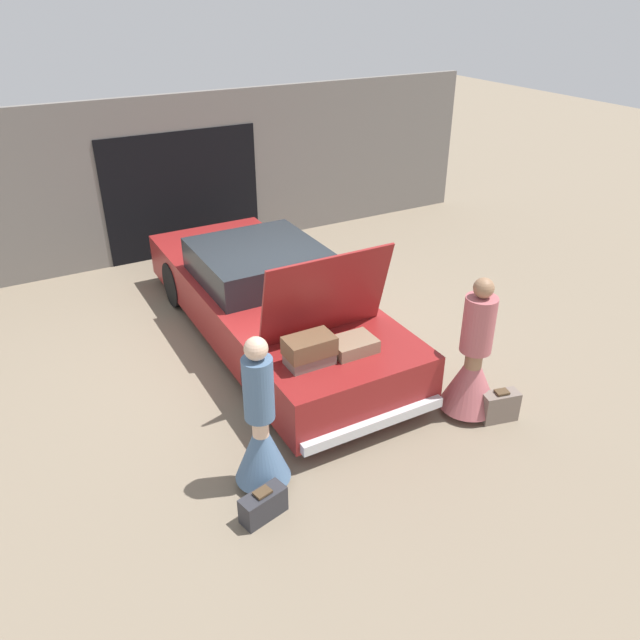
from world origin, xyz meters
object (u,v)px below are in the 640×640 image
object	(u,v)px
car	(269,300)
person_right	(473,367)
suitcase_beside_right_person	(500,406)
suitcase_beside_left_person	(263,505)
person_left	(261,434)

from	to	relation	value
car	person_right	size ratio (longest dim) A/B	3.10
person_right	suitcase_beside_right_person	xyz separation A→B (m)	(0.20, -0.30, -0.43)
suitcase_beside_left_person	suitcase_beside_right_person	size ratio (longest dim) A/B	1.07
person_left	suitcase_beside_left_person	distance (m)	0.65
person_right	suitcase_beside_left_person	world-z (taller)	person_right
person_left	suitcase_beside_right_person	world-z (taller)	person_left
person_left	person_right	distance (m)	2.59
person_right	suitcase_beside_right_person	world-z (taller)	person_right
person_right	suitcase_beside_right_person	size ratio (longest dim) A/B	3.77
person_left	suitcase_beside_right_person	distance (m)	2.85
car	suitcase_beside_right_person	distance (m)	3.37
car	person_left	world-z (taller)	car
car	person_left	distance (m)	2.92
suitcase_beside_right_person	person_left	bearing A→B (deg)	172.46
car	person_right	xyz separation A→B (m)	(1.30, -2.69, 0.02)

